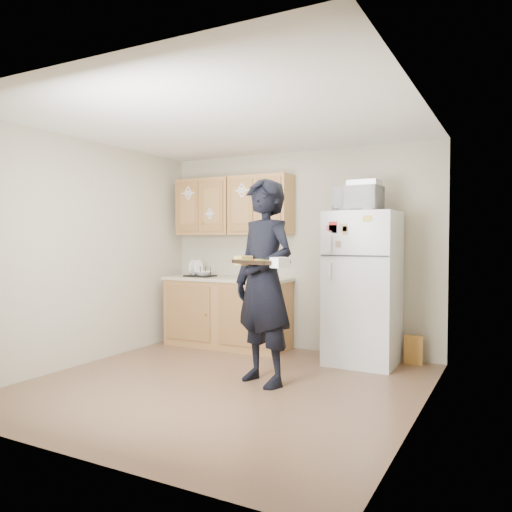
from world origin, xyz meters
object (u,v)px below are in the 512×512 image
object	(u,v)px
baking_tray	(261,263)
refrigerator	(363,288)
microwave	(358,199)
person	(264,282)
dish_rack	(200,271)

from	to	relation	value
baking_tray	refrigerator	bearing A→B (deg)	92.49
baking_tray	microwave	world-z (taller)	microwave
person	baking_tray	bearing A→B (deg)	-46.78
baking_tray	microwave	xyz separation A→B (m)	(0.46, 1.44, 0.65)
refrigerator	person	xyz separation A→B (m)	(-0.63, -1.21, 0.14)
person	microwave	xyz separation A→B (m)	(0.58, 1.16, 0.85)
refrigerator	person	world-z (taller)	person
person	microwave	world-z (taller)	microwave
refrigerator	baking_tray	size ratio (longest dim) A/B	3.86
person	dish_rack	bearing A→B (deg)	164.01
baking_tray	person	bearing A→B (deg)	133.22
baking_tray	microwave	bearing A→B (deg)	93.67
refrigerator	baking_tray	bearing A→B (deg)	-109.12
dish_rack	refrigerator	bearing A→B (deg)	0.40
refrigerator	microwave	world-z (taller)	microwave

